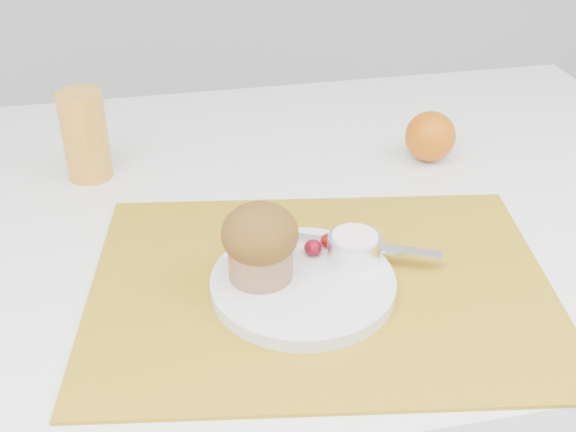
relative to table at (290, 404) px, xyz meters
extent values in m
cube|color=white|center=(0.00, 0.00, 0.00)|extent=(1.20, 0.80, 0.75)
cube|color=#AA8317|center=(0.00, -0.19, 0.38)|extent=(0.55, 0.44, 0.00)
cylinder|color=silver|center=(-0.03, -0.19, 0.39)|extent=(0.23, 0.23, 0.02)
cylinder|color=white|center=(0.04, -0.17, 0.41)|extent=(0.06, 0.06, 0.03)
cylinder|color=white|center=(0.04, -0.17, 0.42)|extent=(0.05, 0.05, 0.01)
ellipsoid|color=#51020D|center=(-0.01, -0.15, 0.40)|extent=(0.02, 0.02, 0.02)
ellipsoid|color=#570202|center=(0.02, -0.14, 0.40)|extent=(0.02, 0.02, 0.02)
cube|color=silver|center=(0.05, -0.15, 0.40)|extent=(0.17, 0.09, 0.00)
sphere|color=#C75E07|center=(0.22, 0.08, 0.41)|extent=(0.07, 0.07, 0.07)
cylinder|color=gold|center=(-0.26, 0.13, 0.44)|extent=(0.07, 0.07, 0.12)
cylinder|color=#A67550|center=(-0.07, -0.18, 0.41)|extent=(0.07, 0.07, 0.04)
ellipsoid|color=#3E250B|center=(-0.07, -0.18, 0.45)|extent=(0.08, 0.08, 0.06)
camera|label=1|loc=(-0.17, -0.80, 0.86)|focal=45.00mm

